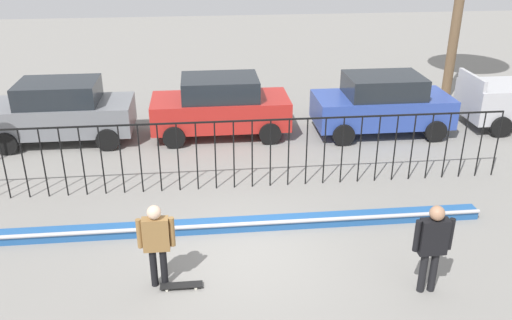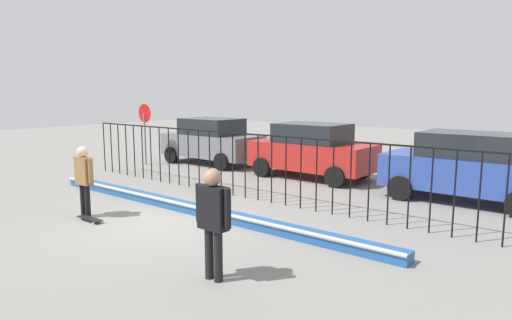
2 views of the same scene
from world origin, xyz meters
TOP-DOWN VIEW (x-y plane):
  - ground_plane at (0.00, 0.00)m, footprint 60.00×60.00m
  - bowl_coping_ledge at (0.00, 0.94)m, footprint 11.00×0.41m
  - perimeter_fence at (-0.00, 3.01)m, footprint 14.04×0.04m
  - skateboarder at (-1.69, -0.91)m, footprint 0.69×0.26m
  - skateboard at (-1.29, -1.05)m, footprint 0.80×0.20m
  - camera_operator at (3.27, -1.61)m, footprint 0.73×0.27m
  - parked_car_gray at (-5.06, 6.81)m, footprint 4.30×2.12m
  - parked_car_red at (-0.17, 6.80)m, footprint 4.30×2.12m
  - parked_car_blue at (4.98, 6.46)m, footprint 4.30×2.12m

SIDE VIEW (x-z plane):
  - ground_plane at x=0.00m, z-range 0.00..0.00m
  - skateboard at x=-1.29m, z-range 0.02..0.10m
  - bowl_coping_ledge at x=0.00m, z-range -0.01..0.25m
  - parked_car_gray at x=-5.06m, z-range 0.02..1.92m
  - parked_car_red at x=-0.17m, z-range 0.02..1.92m
  - parked_car_blue at x=4.98m, z-range 0.02..1.92m
  - skateboarder at x=-1.69m, z-range 0.17..1.88m
  - camera_operator at x=3.27m, z-range 0.18..1.98m
  - perimeter_fence at x=0.00m, z-range 0.21..2.05m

